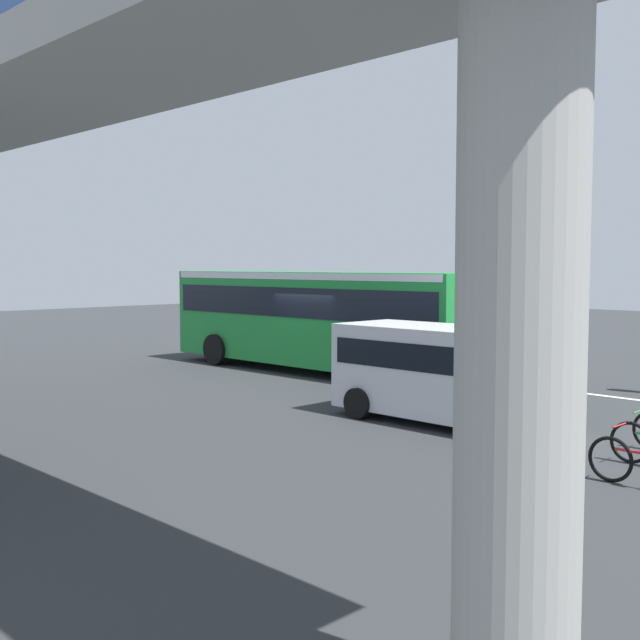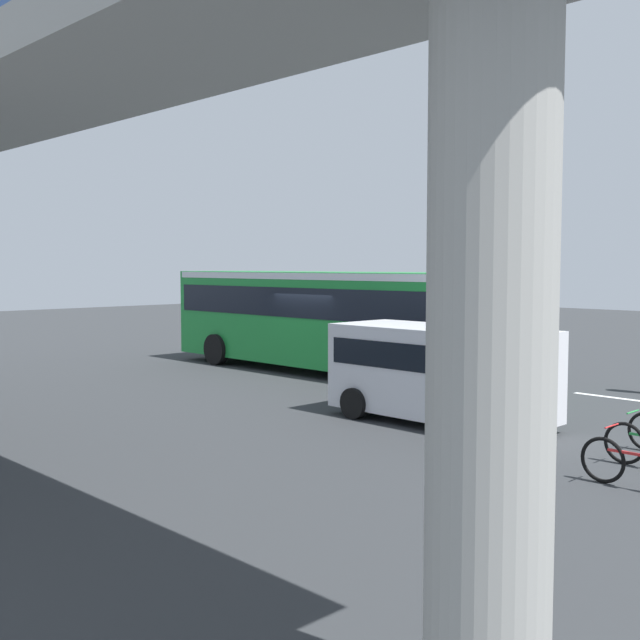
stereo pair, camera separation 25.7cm
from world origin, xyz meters
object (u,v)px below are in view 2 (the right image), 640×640
at_px(parked_van, 440,368).
at_px(traffic_sign, 302,302).
at_px(city_bus, 319,312).
at_px(bicycle_red, 637,465).

distance_m(parked_van, traffic_sign, 14.65).
height_order(city_bus, bicycle_red, city_bus).
distance_m(city_bus, traffic_sign, 6.39).
relative_size(parked_van, bicycle_red, 2.71).
relative_size(city_bus, bicycle_red, 6.52).
distance_m(bicycle_red, traffic_sign, 20.00).
xyz_separation_m(bicycle_red, traffic_sign, (17.51, -9.54, 1.52)).
height_order(city_bus, parked_van, city_bus).
relative_size(bicycle_red, traffic_sign, 0.63).
bearing_deg(city_bus, bicycle_red, 155.92).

